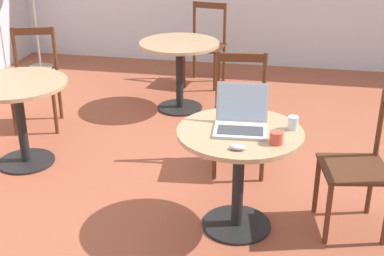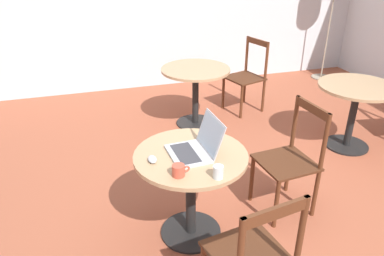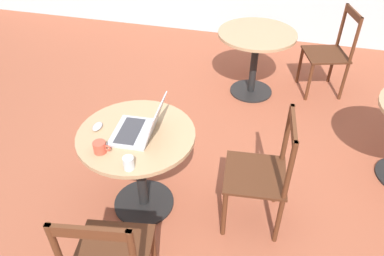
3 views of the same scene
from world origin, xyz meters
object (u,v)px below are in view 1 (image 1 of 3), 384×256
object	(u,v)px
laptop	(241,121)
chair_near_right	(240,115)
cafe_table_mid	(179,59)
cafe_table_far	(18,102)
mouse	(238,147)
chair_far_right	(35,80)
chair_mid_right	(206,45)
mug	(276,137)
chair_near_front	(362,168)
drinking_glass	(293,123)
cafe_table_near	(239,155)

from	to	relation	value
laptop	chair_near_right	bearing A→B (deg)	5.89
cafe_table_mid	laptop	world-z (taller)	laptop
cafe_table_far	mouse	distance (m)	2.10
chair_far_right	cafe_table_mid	bearing A→B (deg)	-61.77
chair_mid_right	mug	size ratio (longest dim) A/B	7.94
chair_near_front	chair_far_right	bearing A→B (deg)	66.54
chair_near_right	laptop	xyz separation A→B (m)	(-0.85, -0.09, 0.31)
mug	chair_mid_right	bearing A→B (deg)	16.96
cafe_table_mid	drinking_glass	xyz separation A→B (m)	(-1.99, -1.17, 0.22)
cafe_table_mid	drinking_glass	size ratio (longest dim) A/B	9.43
chair_mid_right	laptop	size ratio (longest dim) A/B	2.60
chair_mid_right	laptop	distance (m)	3.03
chair_near_front	chair_near_right	distance (m)	1.16
cafe_table_mid	mug	bearing A→B (deg)	-154.22
laptop	drinking_glass	world-z (taller)	laptop
mouse	mug	bearing A→B (deg)	-59.53
chair_near_right	laptop	size ratio (longest dim) A/B	2.60
cafe_table_far	cafe_table_near	bearing A→B (deg)	-108.05
cafe_table_mid	mouse	distance (m)	2.52
cafe_table_mid	mug	xyz separation A→B (m)	(-2.23, -1.08, 0.21)
cafe_table_near	cafe_table_mid	world-z (taller)	same
chair_far_right	mouse	world-z (taller)	chair_far_right
chair_far_right	mug	world-z (taller)	chair_far_right
cafe_table_near	laptop	bearing A→B (deg)	-0.42
chair_near_right	mouse	size ratio (longest dim) A/B	9.43
chair_near_front	chair_near_right	xyz separation A→B (m)	(0.75, 0.88, 0.00)
mug	drinking_glass	world-z (taller)	drinking_glass
cafe_table_near	chair_far_right	distance (m)	2.54
cafe_table_near	chair_near_right	distance (m)	0.89
chair_near_front	drinking_glass	world-z (taller)	chair_near_front
drinking_glass	chair_mid_right	bearing A→B (deg)	19.95
chair_far_right	chair_mid_right	bearing A→B (deg)	-41.87
chair_near_front	chair_far_right	world-z (taller)	same
cafe_table_near	chair_near_right	world-z (taller)	chair_near_right
cafe_table_far	chair_far_right	size ratio (longest dim) A/B	0.87
laptop	drinking_glass	xyz separation A→B (m)	(0.05, -0.33, -0.01)
chair_near_right	chair_far_right	xyz separation A→B (m)	(0.51, 2.03, 0.00)
cafe_table_near	drinking_glass	xyz separation A→B (m)	(0.09, -0.33, 0.22)
laptop	drinking_glass	bearing A→B (deg)	-81.14
chair_near_front	laptop	xyz separation A→B (m)	(-0.10, 0.80, 0.31)
mouse	drinking_glass	xyz separation A→B (m)	(0.36, -0.32, 0.03)
cafe_table_near	drinking_glass	bearing A→B (deg)	-75.46
chair_near_front	cafe_table_near	bearing A→B (deg)	99.39
chair_near_right	chair_far_right	bearing A→B (deg)	75.80
chair_near_front	mug	bearing A→B (deg)	116.57
cafe_table_near	laptop	size ratio (longest dim) A/B	2.27
chair_near_front	drinking_glass	distance (m)	0.56
laptop	mouse	world-z (taller)	laptop
chair_mid_right	drinking_glass	size ratio (longest dim) A/B	10.83
chair_near_front	mug	world-z (taller)	chair_near_front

